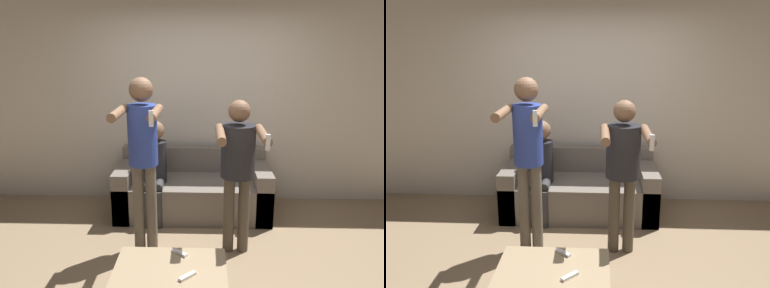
# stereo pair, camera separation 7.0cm
# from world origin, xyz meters

# --- Properties ---
(ground_plane) EXTENTS (14.00, 14.00, 0.00)m
(ground_plane) POSITION_xyz_m (0.00, 0.00, 0.00)
(ground_plane) COLOR #937A5B
(wall_back) EXTENTS (6.40, 0.06, 2.70)m
(wall_back) POSITION_xyz_m (0.00, 1.81, 1.35)
(wall_back) COLOR beige
(wall_back) RESTS_ON ground_plane
(couch) EXTENTS (1.85, 0.86, 0.76)m
(couch) POSITION_xyz_m (-0.10, 1.35, 0.27)
(couch) COLOR slate
(couch) RESTS_ON ground_plane
(person_standing_left) EXTENTS (0.40, 0.68, 1.76)m
(person_standing_left) POSITION_xyz_m (-0.56, 0.41, 1.10)
(person_standing_left) COLOR #6B6051
(person_standing_left) RESTS_ON ground_plane
(person_standing_right) EXTENTS (0.45, 0.72, 1.55)m
(person_standing_right) POSITION_xyz_m (0.36, 0.41, 0.97)
(person_standing_right) COLOR brown
(person_standing_right) RESTS_ON ground_plane
(person_seated) EXTENTS (0.27, 0.51, 1.19)m
(person_seated) POSITION_xyz_m (-0.55, 1.15, 0.66)
(person_seated) COLOR #383838
(person_seated) RESTS_ON ground_plane
(coffee_table) EXTENTS (0.88, 0.61, 0.37)m
(coffee_table) POSITION_xyz_m (-0.22, -0.47, 0.33)
(coffee_table) COLOR tan
(coffee_table) RESTS_ON ground_plane
(remote_near) EXTENTS (0.13, 0.13, 0.02)m
(remote_near) POSITION_xyz_m (-0.08, -0.59, 0.38)
(remote_near) COLOR white
(remote_near) RESTS_ON coffee_table
(remote_far) EXTENTS (0.14, 0.12, 0.02)m
(remote_far) POSITION_xyz_m (-0.17, -0.27, 0.38)
(remote_far) COLOR white
(remote_far) RESTS_ON coffee_table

